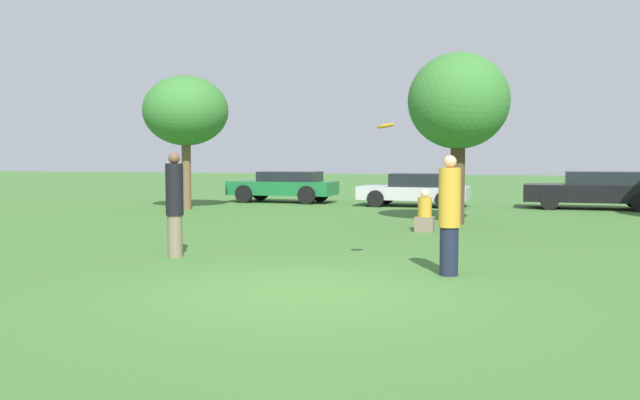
% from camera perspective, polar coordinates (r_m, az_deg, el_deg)
% --- Properties ---
extents(ground_plane, '(120.00, 120.00, 0.00)m').
position_cam_1_polar(ground_plane, '(9.65, -1.33, -7.45)').
color(ground_plane, '#3D6B2D').
extents(person_thrower, '(0.32, 0.32, 1.91)m').
position_cam_1_polar(person_thrower, '(13.01, -11.75, -0.33)').
color(person_thrower, '#726651').
rests_on(person_thrower, ground).
extents(person_catcher, '(0.34, 0.34, 1.86)m').
position_cam_1_polar(person_catcher, '(10.97, 10.49, -1.21)').
color(person_catcher, '#191E33').
rests_on(person_catcher, ground).
extents(frisbee, '(0.28, 0.28, 0.09)m').
position_cam_1_polar(frisbee, '(11.45, 5.39, 6.03)').
color(frisbee, orange).
extents(bystander_sitting, '(0.45, 0.38, 1.04)m').
position_cam_1_polar(bystander_sitting, '(17.25, 8.51, -1.17)').
color(bystander_sitting, '#726651').
rests_on(bystander_sitting, ground).
extents(tree_0, '(2.93, 2.93, 4.60)m').
position_cam_1_polar(tree_0, '(24.71, -10.88, 7.09)').
color(tree_0, brown).
rests_on(tree_0, ground).
extents(tree_1, '(2.72, 2.72, 4.62)m').
position_cam_1_polar(tree_1, '(19.35, 11.21, 7.80)').
color(tree_1, '#473323').
rests_on(tree_1, ground).
extents(parked_car_green, '(4.24, 1.91, 1.23)m').
position_cam_1_polar(parked_car_green, '(27.88, -2.92, 1.18)').
color(parked_car_green, '#196633').
rests_on(parked_car_green, ground).
extents(parked_car_silver, '(3.97, 2.01, 1.21)m').
position_cam_1_polar(parked_car_silver, '(25.88, 7.84, 0.89)').
color(parked_car_silver, '#B2B2B7').
rests_on(parked_car_silver, ground).
extents(parked_car_black, '(4.62, 2.10, 1.31)m').
position_cam_1_polar(parked_car_black, '(26.13, 21.52, 0.80)').
color(parked_car_black, black).
rests_on(parked_car_black, ground).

